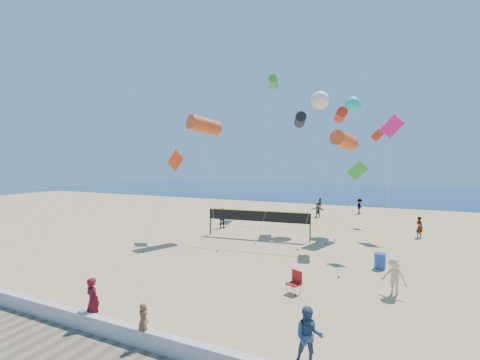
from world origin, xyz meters
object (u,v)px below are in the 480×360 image
at_px(woman, 93,302).
at_px(trash_barrel, 380,261).
at_px(camp_chair, 295,281).
at_px(volleyball_net, 258,219).

height_order(woman, trash_barrel, woman).
relative_size(camp_chair, trash_barrel, 1.29).
bearing_deg(camp_chair, volleyball_net, 145.20).
bearing_deg(woman, camp_chair, -125.46).
xyz_separation_m(woman, camp_chair, (6.18, 6.12, -0.32)).
distance_m(woman, volleyball_net, 15.75).
height_order(woman, volleyball_net, volleyball_net).
bearing_deg(camp_chair, woman, -110.43).
bearing_deg(trash_barrel, woman, -130.10).
height_order(camp_chair, trash_barrel, camp_chair).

